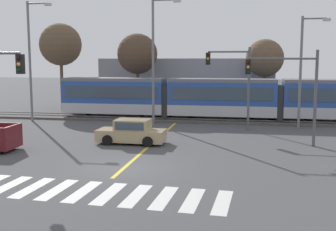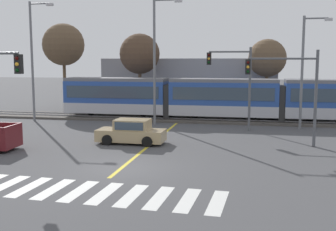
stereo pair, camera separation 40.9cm
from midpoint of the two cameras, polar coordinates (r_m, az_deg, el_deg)
The scene contains 25 objects.
ground_plane at distance 20.43m, azimuth -6.63°, elevation -7.14°, with size 200.00×200.00×0.00m, color #474749.
track_bed at distance 36.62m, azimuth 1.20°, elevation -0.46°, with size 120.00×4.00×0.18m, color #4C4742.
rail_near at distance 35.90m, azimuth 1.01°, elevation -0.39°, with size 120.00×0.08×0.10m, color #939399.
rail_far at distance 37.31m, azimuth 1.38°, elevation -0.10°, with size 120.00×0.08×0.10m, color #939399.
light_rail_tram at distance 35.98m, azimuth 7.00°, elevation 2.48°, with size 28.00×2.64×3.43m.
crosswalk_stripe_1 at distance 18.84m, azimuth -21.35°, elevation -8.85°, with size 0.56×2.80×0.01m, color silver.
crosswalk_stripe_2 at distance 18.26m, azimuth -18.47°, elevation -9.25°, with size 0.56×2.80×0.01m, color silver.
crosswalk_stripe_3 at distance 17.72m, azimuth -15.40°, elevation -9.64°, with size 0.56×2.80×0.01m, color silver.
crosswalk_stripe_4 at distance 17.23m, azimuth -12.14°, elevation -10.02°, with size 0.56×2.80×0.01m, color silver.
crosswalk_stripe_5 at distance 16.80m, azimuth -8.69°, elevation -10.40°, with size 0.56×2.80×0.01m, color silver.
crosswalk_stripe_6 at distance 16.43m, azimuth -5.07°, elevation -10.75°, with size 0.56×2.80×0.01m, color silver.
crosswalk_stripe_7 at distance 16.13m, azimuth -1.29°, elevation -11.07°, with size 0.56×2.80×0.01m, color silver.
crosswalk_stripe_8 at distance 15.91m, azimuth 2.62°, elevation -11.35°, with size 0.56×2.80×0.01m, color silver.
crosswalk_stripe_9 at distance 15.75m, azimuth 6.64°, elevation -11.59°, with size 0.56×2.80×0.01m, color silver.
lane_centre_line at distance 26.62m, azimuth -2.45°, elevation -3.66°, with size 0.20×16.69×0.01m, color gold.
sedan_crossing at distance 26.26m, azimuth -5.41°, elevation -2.29°, with size 4.22×1.95×1.52m.
traffic_light_mid_right at distance 26.28m, azimuth 15.81°, elevation 4.30°, with size 4.25×0.38×5.76m.
traffic_light_far_right at distance 31.33m, azimuth 8.60°, elevation 5.37°, with size 3.25×0.38×6.10m.
street_lamp_west at distance 37.46m, azimuth -18.30°, elevation 7.79°, with size 2.19×0.28×10.00m.
street_lamp_centre at distance 33.54m, azimuth -2.07°, elevation 8.25°, with size 2.29×0.28×9.99m.
street_lamp_east at distance 33.17m, azimuth 17.52°, elevation 6.47°, with size 2.07×0.28×8.40m.
bare_tree_far_west at distance 45.18m, azimuth -14.59°, elevation 9.25°, with size 4.31×4.31×8.92m.
bare_tree_west at distance 41.83m, azimuth -4.46°, elevation 8.30°, with size 3.95×3.95×7.77m.
bare_tree_east at distance 41.52m, azimuth 12.71°, elevation 7.56°, with size 3.60×3.60×7.17m.
building_backdrop_far at distance 46.44m, azimuth 2.41°, elevation 4.41°, with size 18.37×6.00×5.34m, color gray.
Camera 1 is at (5.70, -18.91, 5.13)m, focal length 45.00 mm.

